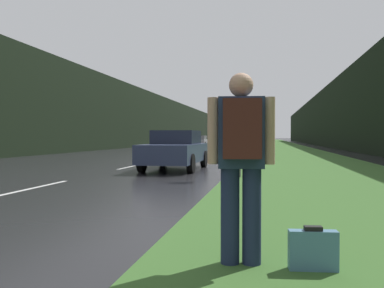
# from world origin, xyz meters

# --- Properties ---
(grass_verge) EXTENTS (6.00, 240.00, 0.02)m
(grass_verge) POSITION_xyz_m (7.26, 40.00, 0.01)
(grass_verge) COLOR #386028
(grass_verge) RESTS_ON ground_plane
(lane_stripe_b) EXTENTS (0.12, 3.00, 0.01)m
(lane_stripe_b) POSITION_xyz_m (0.00, 6.64, 0.00)
(lane_stripe_b) COLOR silver
(lane_stripe_b) RESTS_ON ground_plane
(lane_stripe_c) EXTENTS (0.12, 3.00, 0.01)m
(lane_stripe_c) POSITION_xyz_m (0.00, 13.64, 0.00)
(lane_stripe_c) COLOR silver
(lane_stripe_c) RESTS_ON ground_plane
(lane_stripe_d) EXTENTS (0.12, 3.00, 0.01)m
(lane_stripe_d) POSITION_xyz_m (0.00, 20.64, 0.00)
(lane_stripe_d) COLOR silver
(lane_stripe_d) RESTS_ON ground_plane
(lane_stripe_e) EXTENTS (0.12, 3.00, 0.01)m
(lane_stripe_e) POSITION_xyz_m (0.00, 27.64, 0.00)
(lane_stripe_e) COLOR silver
(lane_stripe_e) RESTS_ON ground_plane
(lane_stripe_f) EXTENTS (0.12, 3.00, 0.01)m
(lane_stripe_f) POSITION_xyz_m (0.00, 34.64, 0.00)
(lane_stripe_f) COLOR silver
(lane_stripe_f) RESTS_ON ground_plane
(treeline_far_side) EXTENTS (2.00, 140.00, 7.00)m
(treeline_far_side) POSITION_xyz_m (-10.26, 50.00, 3.50)
(treeline_far_side) COLOR black
(treeline_far_side) RESTS_ON ground_plane
(treeline_near_side) EXTENTS (2.00, 140.00, 7.15)m
(treeline_near_side) POSITION_xyz_m (13.26, 50.00, 3.57)
(treeline_near_side) COLOR black
(treeline_near_side) RESTS_ON ground_plane
(stop_sign) EXTENTS (0.60, 0.07, 3.03)m
(stop_sign) POSITION_xyz_m (4.71, 9.91, 1.79)
(stop_sign) COLOR slate
(stop_sign) RESTS_ON ground_plane
(hitchhiker_with_backpack) EXTENTS (0.64, 0.46, 1.84)m
(hitchhiker_with_backpack) POSITION_xyz_m (5.27, 1.58, 1.06)
(hitchhiker_with_backpack) COLOR #1E2847
(hitchhiker_with_backpack) RESTS_ON ground_plane
(suitcase) EXTENTS (0.45, 0.17, 0.42)m
(suitcase) POSITION_xyz_m (5.93, 1.54, 0.20)
(suitcase) COLOR teal
(suitcase) RESTS_ON ground_plane
(car_passing_near) EXTENTS (1.92, 4.59, 1.46)m
(car_passing_near) POSITION_xyz_m (2.13, 12.57, 0.74)
(car_passing_near) COLOR #2D3856
(car_passing_near) RESTS_ON ground_plane
(car_passing_far) EXTENTS (2.04, 4.75, 1.39)m
(car_passing_far) POSITION_xyz_m (2.13, 35.48, 0.72)
(car_passing_far) COLOR black
(car_passing_far) RESTS_ON ground_plane
(car_oncoming) EXTENTS (1.88, 4.32, 1.34)m
(car_oncoming) POSITION_xyz_m (-2.13, 43.41, 0.69)
(car_oncoming) COLOR #9E9EA3
(car_oncoming) RESTS_ON ground_plane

